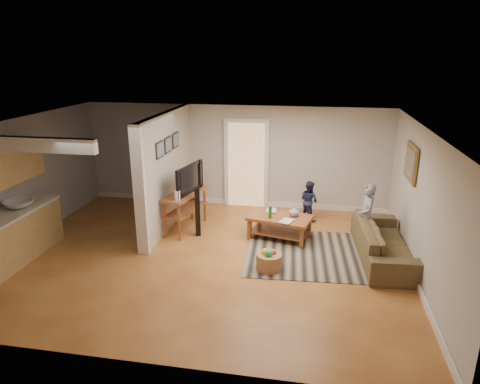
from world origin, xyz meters
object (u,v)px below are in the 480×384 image
(coffee_table, at_px, (281,221))
(speaker_left, at_px, (198,212))
(sofa, at_px, (382,258))
(child, at_px, (363,247))
(tv_console, at_px, (186,196))
(toddler, at_px, (308,220))
(speaker_right, at_px, (193,190))
(toy_basket, at_px, (269,261))

(coffee_table, bearing_deg, speaker_left, -174.93)
(sofa, xyz_separation_m, speaker_left, (-3.70, 0.42, 0.52))
(sofa, xyz_separation_m, coffee_table, (-1.98, 0.57, 0.38))
(speaker_left, distance_m, child, 3.44)
(tv_console, distance_m, toddler, 2.90)
(speaker_right, bearing_deg, sofa, -22.19)
(tv_console, height_order, speaker_right, tv_console)
(tv_console, relative_size, child, 1.09)
(toy_basket, height_order, toddler, toddler)
(sofa, relative_size, toy_basket, 4.94)
(speaker_left, relative_size, toddler, 1.12)
(toy_basket, bearing_deg, toddler, 75.99)
(sofa, height_order, toy_basket, toy_basket)
(toy_basket, relative_size, toddler, 0.49)
(sofa, bearing_deg, coffee_table, 70.14)
(speaker_left, xyz_separation_m, child, (3.40, 0.04, -0.52))
(tv_console, bearing_deg, sofa, 2.39)
(coffee_table, xyz_separation_m, tv_console, (-2.06, 0.12, 0.39))
(speaker_right, xyz_separation_m, toy_basket, (2.24, -2.92, -0.28))
(toddler, bearing_deg, speaker_left, 72.35)
(speaker_right, bearing_deg, child, -18.53)
(child, bearing_deg, speaker_right, -118.77)
(tv_console, relative_size, toddler, 1.52)
(speaker_left, height_order, toddler, speaker_left)
(coffee_table, height_order, speaker_right, speaker_right)
(sofa, distance_m, tv_console, 4.17)
(sofa, height_order, speaker_left, speaker_left)
(sofa, bearing_deg, speaker_right, 60.12)
(speaker_right, relative_size, toddler, 0.96)
(tv_console, distance_m, child, 3.82)
(tv_console, xyz_separation_m, child, (3.74, -0.24, -0.77))
(child, distance_m, toddler, 1.69)
(speaker_left, bearing_deg, coffee_table, -13.04)
(speaker_left, bearing_deg, sofa, -24.54)
(speaker_left, distance_m, toddler, 2.67)
(coffee_table, distance_m, toddler, 1.32)
(child, height_order, toddler, child)
(tv_console, distance_m, toy_basket, 2.55)
(tv_console, xyz_separation_m, toddler, (2.60, 1.02, -0.77))
(speaker_right, distance_m, toddler, 2.93)
(child, bearing_deg, coffee_table, -100.26)
(tv_console, height_order, toy_basket, tv_console)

